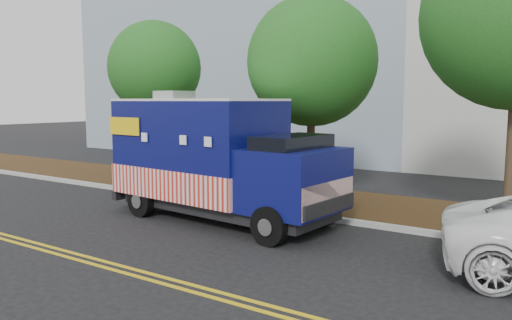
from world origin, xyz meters
The scene contains 9 objects.
ground centered at (0.00, 0.00, 0.00)m, with size 120.00×120.00×0.00m, color black.
curb centered at (0.00, 1.40, 0.07)m, with size 120.00×0.18×0.15m, color #9E9E99.
mulch_strip centered at (0.00, 3.50, 0.07)m, with size 120.00×4.00×0.15m, color black.
centerline_near centered at (0.00, -4.45, 0.01)m, with size 120.00×0.10×0.01m, color gold.
centerline_far centered at (0.00, -4.70, 0.01)m, with size 120.00×0.10×0.01m, color gold.
tree_a centered at (-5.46, 3.52, 4.67)m, with size 3.72×3.72×6.54m.
tree_b centered at (1.65, 3.45, 4.61)m, with size 4.20×4.20×6.73m.
sign_post centered at (-1.74, 1.70, 1.20)m, with size 0.06×0.06×2.40m, color #473828.
food_truck centered at (0.45, -0.13, 1.65)m, with size 7.13×3.20×3.65m.
Camera 1 is at (9.21, -11.11, 3.36)m, focal length 35.00 mm.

